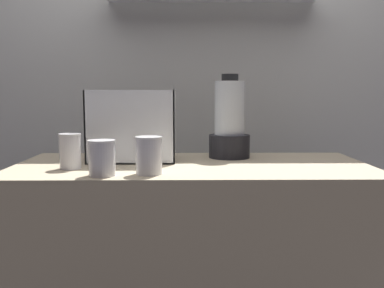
# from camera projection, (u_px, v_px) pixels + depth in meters

# --- Properties ---
(counter) EXTENTS (1.40, 0.64, 0.90)m
(counter) POSITION_uv_depth(u_px,v_px,m) (192.00, 272.00, 1.76)
(counter) COLOR tan
(counter) RESTS_ON ground_plane
(back_wall_unit) EXTENTS (2.60, 0.24, 2.50)m
(back_wall_unit) POSITION_uv_depth(u_px,v_px,m) (191.00, 78.00, 2.43)
(back_wall_unit) COLOR silver
(back_wall_unit) RESTS_ON ground_plane
(carrot_display_bin) EXTENTS (0.35, 0.21, 0.29)m
(carrot_display_bin) POSITION_uv_depth(u_px,v_px,m) (135.00, 139.00, 1.78)
(carrot_display_bin) COLOR white
(carrot_display_bin) RESTS_ON counter
(blender_pitcher) EXTENTS (0.18, 0.18, 0.36)m
(blender_pitcher) POSITION_uv_depth(u_px,v_px,m) (229.00, 124.00, 1.87)
(blender_pitcher) COLOR black
(blender_pitcher) RESTS_ON counter
(juice_cup_pomegranate_far_left) EXTENTS (0.08, 0.08, 0.13)m
(juice_cup_pomegranate_far_left) POSITION_uv_depth(u_px,v_px,m) (70.00, 153.00, 1.59)
(juice_cup_pomegranate_far_left) COLOR white
(juice_cup_pomegranate_far_left) RESTS_ON counter
(juice_cup_orange_left) EXTENTS (0.09, 0.09, 0.12)m
(juice_cup_orange_left) POSITION_uv_depth(u_px,v_px,m) (102.00, 160.00, 1.46)
(juice_cup_orange_left) COLOR white
(juice_cup_orange_left) RESTS_ON counter
(juice_cup_mango_middle) EXTENTS (0.09, 0.09, 0.13)m
(juice_cup_mango_middle) POSITION_uv_depth(u_px,v_px,m) (149.00, 157.00, 1.49)
(juice_cup_mango_middle) COLOR white
(juice_cup_mango_middle) RESTS_ON counter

